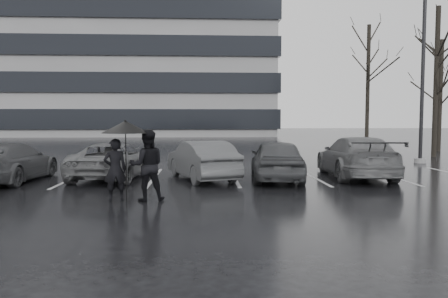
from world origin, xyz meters
The scene contains 15 objects.
ground centered at (0.00, 0.00, 0.00)m, with size 160.00×160.00×0.00m, color black.
office_building centered at (-22.00, 48.00, 14.34)m, with size 61.00×26.00×29.00m.
car_main centered at (1.98, 1.65, 0.69)m, with size 1.64×4.07×1.39m, color black.
car_west_a centered at (-0.53, 1.95, 0.66)m, with size 1.39×4.00×1.32m, color #2F3032.
car_west_b centered at (-3.61, 2.44, 0.62)m, with size 2.05×4.44×1.23m, color #464649.
car_west_c centered at (-6.80, 1.73, 0.64)m, with size 1.79×4.41×1.28m, color black.
car_east centered at (4.91, 2.21, 0.72)m, with size 2.01×4.94×1.44m, color #464649.
pedestrian_left centered at (-2.72, -1.77, 0.78)m, with size 0.57×0.38×1.57m, color black.
pedestrian_right centered at (-1.91, -1.87, 0.89)m, with size 0.87×0.68×1.79m, color black.
umbrella centered at (-2.44, -1.83, 1.86)m, with size 1.20×1.20×2.04m.
lamp_post centered at (9.66, 6.92, 4.43)m, with size 0.53×0.53×9.67m.
stall_stripes centered at (-0.80, 2.50, 0.00)m, with size 19.72×5.00×0.00m.
tree_east centered at (12.00, 10.00, 4.00)m, with size 0.26×0.26×8.00m, color black.
tree_ne centered at (14.50, 14.00, 3.50)m, with size 0.26×0.26×7.00m, color black.
tree_north centered at (11.00, 17.00, 4.25)m, with size 0.26×0.26×8.50m, color black.
Camera 1 is at (-0.56, -12.83, 2.07)m, focal length 35.00 mm.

